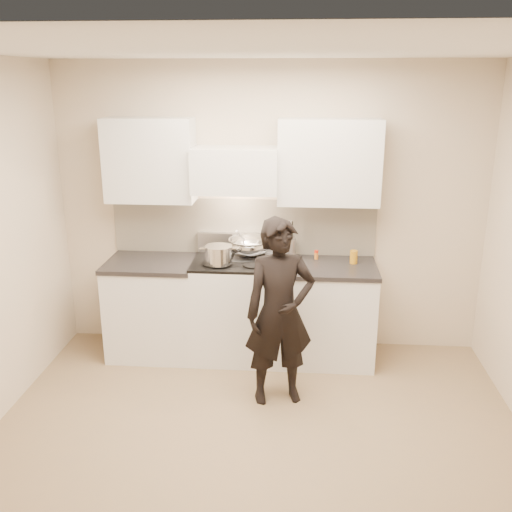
# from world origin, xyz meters

# --- Properties ---
(ground_plane) EXTENTS (4.00, 4.00, 0.00)m
(ground_plane) POSITION_xyz_m (0.00, 0.00, 0.00)
(ground_plane) COLOR #846B4B
(room_shell) EXTENTS (4.04, 3.54, 2.70)m
(room_shell) POSITION_xyz_m (-0.06, 0.37, 1.60)
(room_shell) COLOR #C1B39E
(room_shell) RESTS_ON ground
(stove) EXTENTS (0.76, 0.65, 0.96)m
(stove) POSITION_xyz_m (-0.30, 1.42, 0.47)
(stove) COLOR silver
(stove) RESTS_ON ground
(counter_right) EXTENTS (0.92, 0.67, 0.92)m
(counter_right) POSITION_xyz_m (0.53, 1.43, 0.46)
(counter_right) COLOR silver
(counter_right) RESTS_ON ground
(counter_left) EXTENTS (0.82, 0.67, 0.92)m
(counter_left) POSITION_xyz_m (-1.08, 1.43, 0.46)
(counter_left) COLOR silver
(counter_left) RESTS_ON ground
(wok) EXTENTS (0.39, 0.48, 0.32)m
(wok) POSITION_xyz_m (-0.17, 1.54, 1.06)
(wok) COLOR silver
(wok) RESTS_ON stove
(stock_pot) EXTENTS (0.35, 0.26, 0.16)m
(stock_pot) POSITION_xyz_m (-0.43, 1.28, 1.04)
(stock_pot) COLOR silver
(stock_pot) RESTS_ON stove
(utensil_crock) EXTENTS (0.13, 0.13, 0.35)m
(utensil_crock) POSITION_xyz_m (0.19, 1.62, 1.03)
(utensil_crock) COLOR #B4B4B9
(utensil_crock) RESTS_ON counter_right
(spice_jar) EXTENTS (0.04, 0.04, 0.08)m
(spice_jar) POSITION_xyz_m (0.45, 1.60, 0.96)
(spice_jar) COLOR #C16E23
(spice_jar) RESTS_ON counter_right
(oil_glass) EXTENTS (0.07, 0.07, 0.12)m
(oil_glass) POSITION_xyz_m (0.78, 1.50, 0.98)
(oil_glass) COLOR #B37815
(oil_glass) RESTS_ON counter_right
(person) EXTENTS (0.64, 0.50, 1.53)m
(person) POSITION_xyz_m (0.14, 0.67, 0.77)
(person) COLOR black
(person) RESTS_ON ground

